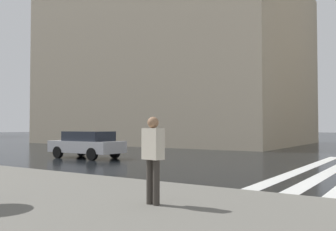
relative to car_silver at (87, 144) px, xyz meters
The scene contains 3 objects.
haussmann_block_mid 21.39m from the car_silver, 18.75° to the left, with size 17.41×24.74×18.29m.
car_silver is the anchor object (origin of this frame).
pedestrian_far_down_pavement 12.97m from the car_silver, 128.54° to the right, with size 0.30×0.44×1.68m.
Camera 1 is at (-11.33, 0.13, 1.63)m, focal length 39.41 mm.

